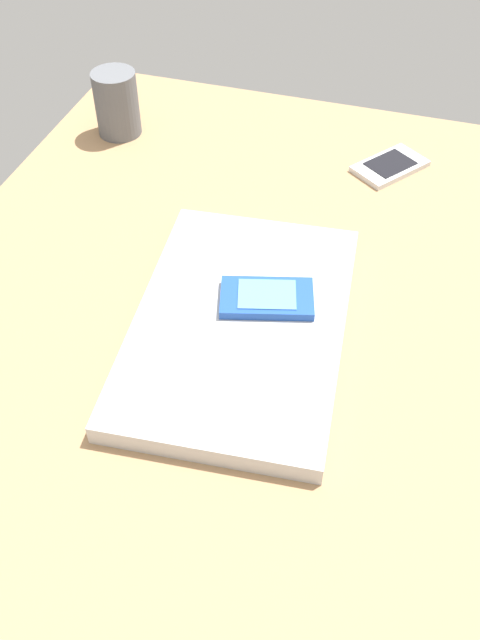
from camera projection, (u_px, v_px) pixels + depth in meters
desk_surface at (216, 376)px, 77.09cm from camera, size 120.00×80.00×3.00cm
laptop_closed at (240, 325)px, 78.73cm from camera, size 37.62×26.37×2.45cm
cell_phone_on_laptop at (267, 298)px, 79.18cm from camera, size 8.69×11.82×1.20cm
cell_phone_on_desk at (390, 166)px, 102.02cm from camera, size 12.18×11.26×0.95cm
pen_cup at (117, 103)px, 105.75cm from camera, size 6.66×6.66×9.83cm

